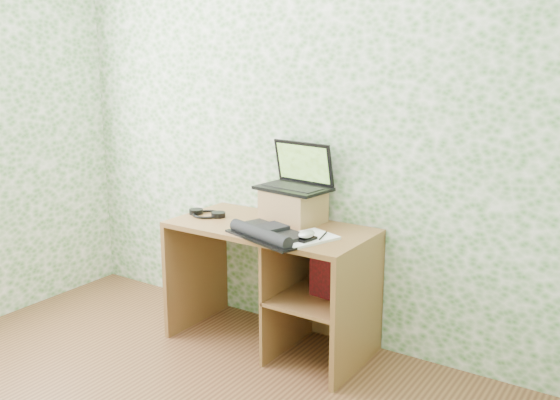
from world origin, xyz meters
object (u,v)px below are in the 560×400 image
Objects in this scene: riser at (293,206)px; notepad at (305,238)px; keyboard at (267,233)px; desk at (284,270)px; laptop at (297,178)px.

notepad is (0.25, -0.27, -0.09)m from riser.
keyboard is 0.21m from notepad.
keyboard reaches higher than notepad.
desk is 0.38m from keyboard.
riser reaches higher than notepad.
riser is 0.17m from laptop.
keyboard is (0.05, -0.39, -0.24)m from laptop.
notepad is at bearing -47.85° from riser.
desk is 0.40m from notepad.
desk is 2.31× the size of keyboard.
keyboard is (0.04, -0.23, 0.29)m from desk.
notepad is (0.25, -0.32, -0.25)m from laptop.
desk is 2.69× the size of laptop.
laptop reaches higher than riser.
riser is (-0.01, 0.12, 0.37)m from desk.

